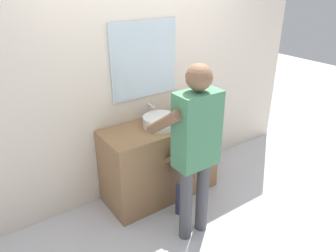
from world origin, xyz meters
TOP-DOWN VIEW (x-y plane):
  - ground_plane at (0.00, 0.00)m, footprint 14.00×14.00m
  - back_wall at (0.00, 0.62)m, footprint 4.40×0.10m
  - vanity_cabinet at (0.00, 0.30)m, footprint 1.23×0.54m
  - sink_basin at (0.00, 0.28)m, footprint 0.36×0.36m
  - faucet at (0.00, 0.50)m, footprint 0.18×0.14m
  - toothbrush_cup at (0.31, 0.37)m, footprint 0.07×0.07m
  - child_toddler at (0.00, -0.10)m, footprint 0.28×0.28m
  - adult_parent at (-0.10, -0.39)m, footprint 0.51×0.54m

SIDE VIEW (x-z plane):
  - ground_plane at x=0.00m, z-range 0.00..0.00m
  - vanity_cabinet at x=0.00m, z-range 0.00..0.84m
  - child_toddler at x=0.00m, z-range 0.09..0.98m
  - toothbrush_cup at x=0.31m, z-range 0.79..1.00m
  - sink_basin at x=0.00m, z-range 0.84..0.95m
  - faucet at x=0.00m, z-range 0.83..1.01m
  - adult_parent at x=-0.10m, z-range 0.17..1.82m
  - back_wall at x=0.00m, z-range 0.00..2.70m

